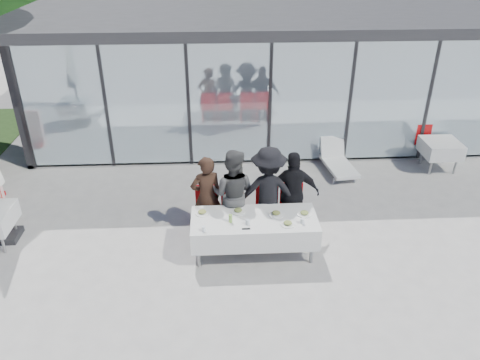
# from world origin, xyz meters

# --- Properties ---
(ground) EXTENTS (90.00, 90.00, 0.00)m
(ground) POSITION_xyz_m (0.00, 0.00, 0.00)
(ground) COLOR #A39F9A
(ground) RESTS_ON ground
(pavilion) EXTENTS (14.80, 8.80, 3.44)m
(pavilion) POSITION_xyz_m (2.00, 8.16, 2.15)
(pavilion) COLOR gray
(pavilion) RESTS_ON ground
(dining_table) EXTENTS (2.26, 0.96, 0.75)m
(dining_table) POSITION_xyz_m (0.36, 0.31, 0.54)
(dining_table) COLOR silver
(dining_table) RESTS_ON ground
(diner_a) EXTENTS (0.75, 0.75, 1.66)m
(diner_a) POSITION_xyz_m (-0.49, 0.98, 0.83)
(diner_a) COLOR #321F16
(diner_a) RESTS_ON ground
(diner_chair_a) EXTENTS (0.44, 0.44, 0.97)m
(diner_chair_a) POSITION_xyz_m (-0.49, 1.06, 0.54)
(diner_chair_a) COLOR #B10B0D
(diner_chair_a) RESTS_ON ground
(diner_b) EXTENTS (1.08, 1.08, 1.78)m
(diner_b) POSITION_xyz_m (0.01, 0.98, 0.89)
(diner_b) COLOR #494949
(diner_b) RESTS_ON ground
(diner_chair_b) EXTENTS (0.44, 0.44, 0.97)m
(diner_chair_b) POSITION_xyz_m (0.01, 1.06, 0.54)
(diner_chair_b) COLOR #B10B0D
(diner_chair_b) RESTS_ON ground
(diner_c) EXTENTS (1.27, 1.27, 1.81)m
(diner_c) POSITION_xyz_m (0.68, 0.98, 0.91)
(diner_c) COLOR black
(diner_c) RESTS_ON ground
(diner_chair_c) EXTENTS (0.44, 0.44, 0.97)m
(diner_chair_c) POSITION_xyz_m (0.68, 1.06, 0.54)
(diner_chair_c) COLOR #B10B0D
(diner_chair_c) RESTS_ON ground
(diner_d) EXTENTS (1.01, 1.01, 1.70)m
(diner_d) POSITION_xyz_m (1.16, 0.98, 0.85)
(diner_d) COLOR black
(diner_d) RESTS_ON ground
(diner_chair_d) EXTENTS (0.44, 0.44, 0.97)m
(diner_chair_d) POSITION_xyz_m (1.16, 1.06, 0.54)
(diner_chair_d) COLOR #B10B0D
(diner_chair_d) RESTS_ON ground
(plate_a) EXTENTS (0.26, 0.26, 0.07)m
(plate_a) POSITION_xyz_m (-0.57, 0.52, 0.78)
(plate_a) COLOR white
(plate_a) RESTS_ON dining_table
(plate_b) EXTENTS (0.26, 0.26, 0.07)m
(plate_b) POSITION_xyz_m (0.09, 0.54, 0.78)
(plate_b) COLOR white
(plate_b) RESTS_ON dining_table
(plate_c) EXTENTS (0.26, 0.26, 0.07)m
(plate_c) POSITION_xyz_m (0.77, 0.41, 0.78)
(plate_c) COLOR white
(plate_c) RESTS_ON dining_table
(plate_d) EXTENTS (0.26, 0.26, 0.07)m
(plate_d) POSITION_xyz_m (1.28, 0.39, 0.78)
(plate_d) COLOR white
(plate_d) RESTS_ON dining_table
(plate_extra) EXTENTS (0.26, 0.26, 0.07)m
(plate_extra) POSITION_xyz_m (0.93, 0.08, 0.78)
(plate_extra) COLOR white
(plate_extra) RESTS_ON dining_table
(juice_bottle) EXTENTS (0.06, 0.06, 0.15)m
(juice_bottle) POSITION_xyz_m (-0.06, 0.22, 0.82)
(juice_bottle) COLOR #81B14A
(juice_bottle) RESTS_ON dining_table
(drinking_glasses) EXTENTS (1.79, 0.24, 0.10)m
(drinking_glasses) POSITION_xyz_m (0.30, 0.06, 0.80)
(drinking_glasses) COLOR silver
(drinking_glasses) RESTS_ON dining_table
(folded_eyeglasses) EXTENTS (0.14, 0.03, 0.01)m
(folded_eyeglasses) POSITION_xyz_m (0.20, -0.02, 0.76)
(folded_eyeglasses) COLOR black
(folded_eyeglasses) RESTS_ON dining_table
(spare_table_right) EXTENTS (0.86, 0.86, 0.74)m
(spare_table_right) POSITION_xyz_m (5.20, 3.48, 0.55)
(spare_table_right) COLOR silver
(spare_table_right) RESTS_ON ground
(spare_chair_b) EXTENTS (0.47, 0.47, 0.97)m
(spare_chair_b) POSITION_xyz_m (4.93, 4.12, 0.54)
(spare_chair_b) COLOR #B10B0D
(spare_chair_b) RESTS_ON ground
(lounger) EXTENTS (0.76, 1.39, 0.72)m
(lounger) POSITION_xyz_m (2.69, 3.56, 0.26)
(lounger) COLOR silver
(lounger) RESTS_ON ground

